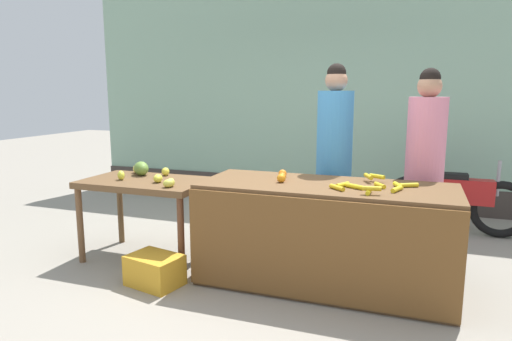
# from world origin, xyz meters

# --- Properties ---
(ground_plane) EXTENTS (24.00, 24.00, 0.00)m
(ground_plane) POSITION_xyz_m (0.00, 0.00, 0.00)
(ground_plane) COLOR gray
(market_wall_back) EXTENTS (7.52, 0.23, 3.19)m
(market_wall_back) POSITION_xyz_m (0.00, 2.84, 1.56)
(market_wall_back) COLOR #8CB299
(market_wall_back) RESTS_ON ground
(fruit_stall_counter) EXTENTS (2.09, 0.84, 0.87)m
(fruit_stall_counter) POSITION_xyz_m (0.49, -0.01, 0.43)
(fruit_stall_counter) COLOR brown
(fruit_stall_counter) RESTS_ON ground
(side_table_wooden) EXTENTS (1.19, 0.72, 0.79)m
(side_table_wooden) POSITION_xyz_m (-1.26, 0.00, 0.69)
(side_table_wooden) COLOR brown
(side_table_wooden) RESTS_ON ground
(banana_bunch_pile) EXTENTS (0.67, 0.60, 0.07)m
(banana_bunch_pile) POSITION_xyz_m (0.87, -0.03, 0.89)
(banana_bunch_pile) COLOR yellow
(banana_bunch_pile) RESTS_ON fruit_stall_counter
(orange_pile) EXTENTS (0.12, 0.28, 0.07)m
(orange_pile) POSITION_xyz_m (0.10, 0.04, 0.90)
(orange_pile) COLOR orange
(orange_pile) RESTS_ON fruit_stall_counter
(mango_papaya_pile) EXTENTS (0.80, 0.64, 0.14)m
(mango_papaya_pile) POSITION_xyz_m (-1.31, 0.10, 0.85)
(mango_papaya_pile) COLOR #DDD84B
(mango_papaya_pile) RESTS_ON side_table_wooden
(vendor_woman_blue_shirt) EXTENTS (0.34, 0.34, 1.88)m
(vendor_woman_blue_shirt) POSITION_xyz_m (0.44, 0.66, 0.95)
(vendor_woman_blue_shirt) COLOR #33333D
(vendor_woman_blue_shirt) RESTS_ON ground
(vendor_woman_pink_shirt) EXTENTS (0.34, 0.34, 1.83)m
(vendor_woman_pink_shirt) POSITION_xyz_m (1.26, 0.66, 0.92)
(vendor_woman_pink_shirt) COLOR #33333D
(vendor_woman_pink_shirt) RESTS_ON ground
(parked_motorcycle) EXTENTS (1.60, 0.18, 0.88)m
(parked_motorcycle) POSITION_xyz_m (1.63, 1.88, 0.40)
(parked_motorcycle) COLOR black
(parked_motorcycle) RESTS_ON ground
(produce_crate) EXTENTS (0.50, 0.41, 0.26)m
(produce_crate) POSITION_xyz_m (-0.85, -0.52, 0.13)
(produce_crate) COLOR gold
(produce_crate) RESTS_ON ground
(produce_sack) EXTENTS (0.39, 0.43, 0.57)m
(produce_sack) POSITION_xyz_m (-0.41, 0.68, 0.29)
(produce_sack) COLOR maroon
(produce_sack) RESTS_ON ground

